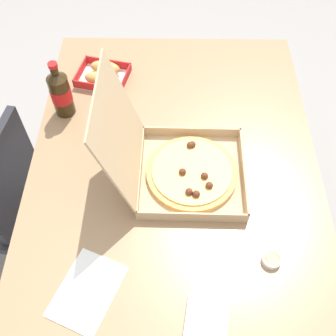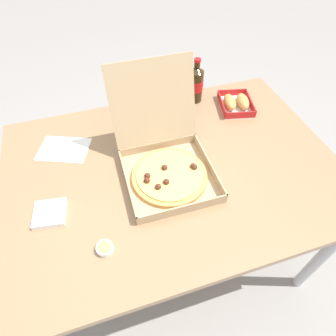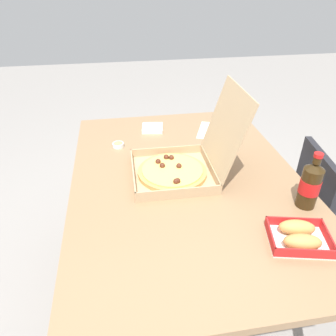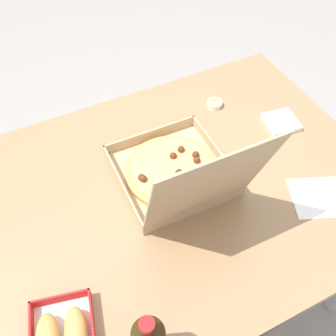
# 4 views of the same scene
# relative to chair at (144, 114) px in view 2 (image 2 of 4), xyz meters

# --- Properties ---
(ground_plane) EXTENTS (10.00, 10.00, 0.00)m
(ground_plane) POSITION_rel_chair_xyz_m (-0.04, -0.72, -0.48)
(ground_plane) COLOR gray
(dining_table) EXTENTS (1.36, 0.96, 0.76)m
(dining_table) POSITION_rel_chair_xyz_m (-0.04, -0.72, 0.21)
(dining_table) COLOR #997551
(dining_table) RESTS_ON ground_plane
(chair) EXTENTS (0.45, 0.45, 0.83)m
(chair) POSITION_rel_chair_xyz_m (0.00, 0.00, 0.00)
(chair) COLOR #232328
(chair) RESTS_ON ground_plane
(pizza_box_open) EXTENTS (0.35, 0.44, 0.37)m
(pizza_box_open) POSITION_rel_chair_xyz_m (-0.08, -0.74, 0.33)
(pizza_box_open) COLOR tan
(pizza_box_open) RESTS_ON dining_table
(bread_side_box) EXTENTS (0.19, 0.22, 0.06)m
(bread_side_box) POSITION_rel_chair_xyz_m (0.38, -0.44, 0.31)
(bread_side_box) COLOR white
(bread_side_box) RESTS_ON dining_table
(cola_bottle) EXTENTS (0.07, 0.07, 0.22)m
(cola_bottle) POSITION_rel_chair_xyz_m (0.20, -0.32, 0.37)
(cola_bottle) COLOR #33230F
(cola_bottle) RESTS_ON dining_table
(paper_menu) EXTENTS (0.25, 0.22, 0.00)m
(paper_menu) POSITION_rel_chair_xyz_m (-0.47, -0.48, 0.28)
(paper_menu) COLOR white
(paper_menu) RESTS_ON dining_table
(napkin_pile) EXTENTS (0.12, 0.12, 0.02)m
(napkin_pile) POSITION_rel_chair_xyz_m (-0.54, -0.81, 0.29)
(napkin_pile) COLOR white
(napkin_pile) RESTS_ON dining_table
(dipping_sauce_cup) EXTENTS (0.06, 0.06, 0.02)m
(dipping_sauce_cup) POSITION_rel_chair_xyz_m (-0.37, -1.00, 0.29)
(dipping_sauce_cup) COLOR white
(dipping_sauce_cup) RESTS_ON dining_table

